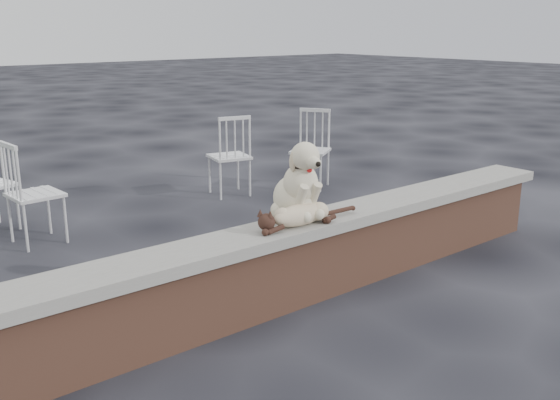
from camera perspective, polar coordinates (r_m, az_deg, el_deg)
ground at (r=4.44m, az=-1.67°, el=-10.01°), size 60.00×60.00×0.00m
brick_wall at (r=4.34m, az=-1.69°, el=-7.02°), size 6.00×0.30×0.50m
capstone at (r=4.23m, az=-1.73°, el=-3.40°), size 6.20×0.40×0.08m
dog at (r=4.44m, az=1.38°, el=1.94°), size 0.44×0.54×0.58m
cat at (r=4.33m, az=1.85°, el=-1.21°), size 1.03×0.37×0.17m
chair_c at (r=7.31m, az=-4.62°, el=4.08°), size 0.67×0.67×0.94m
chair_e at (r=6.05m, az=-21.27°, el=0.63°), size 0.59×0.59×0.94m
chair_d at (r=7.63m, az=2.75°, el=4.59°), size 0.77×0.77×0.94m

